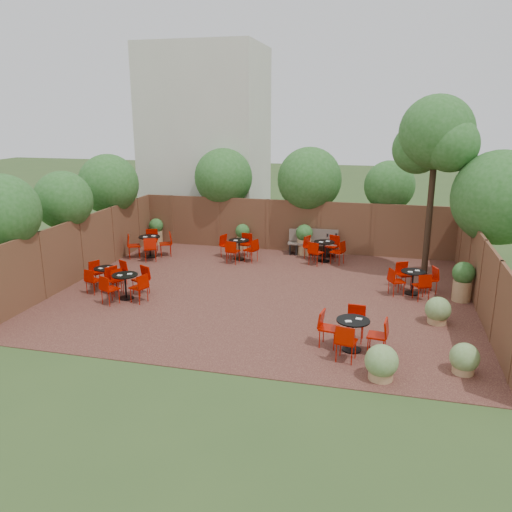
# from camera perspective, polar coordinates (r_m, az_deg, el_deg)

# --- Properties ---
(ground) EXTENTS (80.00, 80.00, 0.00)m
(ground) POSITION_cam_1_polar(r_m,az_deg,el_deg) (15.43, 0.80, -4.15)
(ground) COLOR #354F23
(ground) RESTS_ON ground
(courtyard_paving) EXTENTS (12.00, 10.00, 0.02)m
(courtyard_paving) POSITION_cam_1_polar(r_m,az_deg,el_deg) (15.43, 0.80, -4.11)
(courtyard_paving) COLOR #3E1D19
(courtyard_paving) RESTS_ON ground
(fence_back) EXTENTS (12.00, 0.08, 2.00)m
(fence_back) POSITION_cam_1_polar(r_m,az_deg,el_deg) (19.87, 4.13, 3.32)
(fence_back) COLOR brown
(fence_back) RESTS_ON ground
(fence_left) EXTENTS (0.08, 10.00, 2.00)m
(fence_left) POSITION_cam_1_polar(r_m,az_deg,el_deg) (17.45, -18.74, 0.78)
(fence_left) COLOR brown
(fence_left) RESTS_ON ground
(fence_right) EXTENTS (0.08, 10.00, 2.00)m
(fence_right) POSITION_cam_1_polar(r_m,az_deg,el_deg) (15.00, 23.75, -2.08)
(fence_right) COLOR brown
(fence_right) RESTS_ON ground
(neighbour_building) EXTENTS (5.00, 4.00, 8.00)m
(neighbour_building) POSITION_cam_1_polar(r_m,az_deg,el_deg) (23.51, -5.53, 12.58)
(neighbour_building) COLOR beige
(neighbour_building) RESTS_ON ground
(overhang_foliage) EXTENTS (15.72, 10.40, 2.77)m
(overhang_foliage) POSITION_cam_1_polar(r_m,az_deg,el_deg) (17.77, 1.64, 7.48)
(overhang_foliage) COLOR #24581C
(overhang_foliage) RESTS_ON ground
(courtyard_tree) EXTENTS (2.52, 2.42, 5.75)m
(courtyard_tree) POSITION_cam_1_polar(r_m,az_deg,el_deg) (17.06, 19.31, 12.15)
(courtyard_tree) COLOR black
(courtyard_tree) RESTS_ON courtyard_paving
(park_bench_left) EXTENTS (1.57, 0.68, 0.94)m
(park_bench_left) POSITION_cam_1_polar(r_m,az_deg,el_deg) (19.53, 5.84, 1.57)
(park_bench_left) COLOR brown
(park_bench_left) RESTS_ON courtyard_paving
(park_bench_right) EXTENTS (1.58, 0.51, 0.98)m
(park_bench_right) POSITION_cam_1_polar(r_m,az_deg,el_deg) (19.49, 6.72, 1.57)
(park_bench_right) COLOR brown
(park_bench_right) RESTS_ON courtyard_paving
(bistro_tables) EXTENTS (10.87, 8.63, 0.90)m
(bistro_tables) POSITION_cam_1_polar(r_m,az_deg,el_deg) (16.35, -1.84, -1.36)
(bistro_tables) COLOR black
(bistro_tables) RESTS_ON courtyard_paving
(planters) EXTENTS (11.84, 4.58, 1.15)m
(planters) POSITION_cam_1_polar(r_m,az_deg,el_deg) (18.53, 3.66, 1.21)
(planters) COLOR #A47E52
(planters) RESTS_ON courtyard_paving
(low_shrubs) EXTENTS (2.29, 3.94, 0.73)m
(low_shrubs) POSITION_cam_1_polar(r_m,az_deg,el_deg) (12.05, 18.18, -9.01)
(low_shrubs) COLOR #A47E52
(low_shrubs) RESTS_ON courtyard_paving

